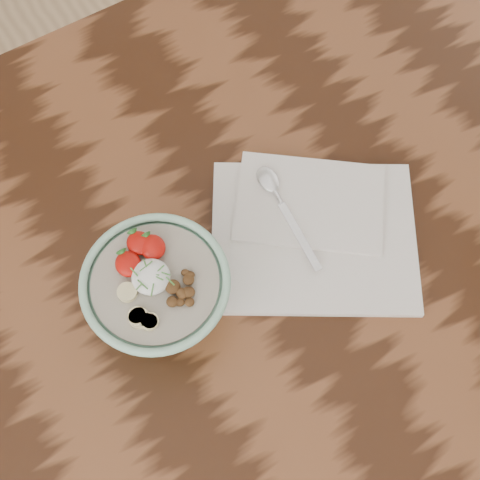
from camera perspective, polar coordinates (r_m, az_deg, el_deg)
The scene contains 4 objects.
table at distance 100.06cm, azimuth -9.95°, elevation -6.29°, with size 160.00×90.00×75.00cm.
breakfast_bowl at distance 83.91cm, azimuth -7.00°, elevation -4.44°, with size 18.22×18.22×11.99cm.
napkin at distance 93.08cm, azimuth 6.22°, elevation 0.92°, with size 35.81×34.04×1.73cm.
spoon at distance 93.60cm, azimuth 3.05°, elevation 4.01°, with size 3.55×17.50×0.91cm.
Camera 1 is at (-0.48, -34.22, 159.73)cm, focal length 50.00 mm.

